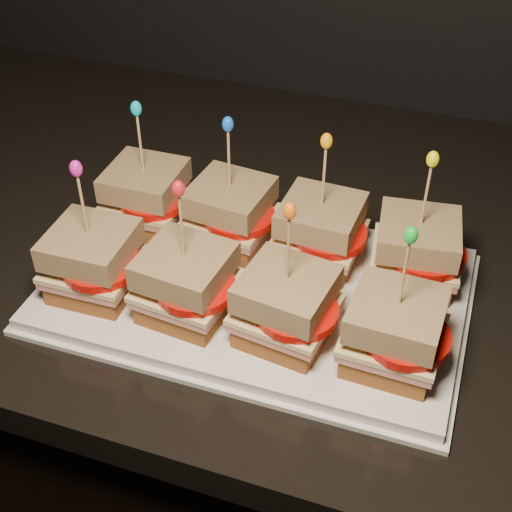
% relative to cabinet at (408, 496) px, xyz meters
% --- Properties ---
extents(cabinet, '(2.63, 0.66, 0.88)m').
position_rel_cabinet_xyz_m(cabinet, '(0.00, 0.00, 0.00)').
color(cabinet, black).
rests_on(cabinet, ground).
extents(granite_slab, '(2.67, 0.70, 0.04)m').
position_rel_cabinet_xyz_m(granite_slab, '(0.00, -0.00, 0.46)').
color(granite_slab, black).
rests_on(granite_slab, cabinet).
extents(platter, '(0.43, 0.27, 0.02)m').
position_rel_cabinet_xyz_m(platter, '(-0.21, -0.13, 0.49)').
color(platter, white).
rests_on(platter, granite_slab).
extents(platter_rim, '(0.44, 0.28, 0.01)m').
position_rel_cabinet_xyz_m(platter_rim, '(-0.21, -0.13, 0.48)').
color(platter_rim, white).
rests_on(platter_rim, granite_slab).
extents(sandwich_0_bread_bot, '(0.08, 0.08, 0.02)m').
position_rel_cabinet_xyz_m(sandwich_0_bread_bot, '(-0.36, -0.07, 0.51)').
color(sandwich_0_bread_bot, '#5A3010').
rests_on(sandwich_0_bread_bot, platter).
extents(sandwich_0_ham, '(0.09, 0.08, 0.01)m').
position_rel_cabinet_xyz_m(sandwich_0_ham, '(-0.36, -0.07, 0.52)').
color(sandwich_0_ham, '#BB6D64').
rests_on(sandwich_0_ham, sandwich_0_bread_bot).
extents(sandwich_0_cheese, '(0.09, 0.09, 0.01)m').
position_rel_cabinet_xyz_m(sandwich_0_cheese, '(-0.36, -0.07, 0.53)').
color(sandwich_0_cheese, '#EFD890').
rests_on(sandwich_0_cheese, sandwich_0_ham).
extents(sandwich_0_tomato, '(0.08, 0.08, 0.01)m').
position_rel_cabinet_xyz_m(sandwich_0_tomato, '(-0.35, -0.08, 0.54)').
color(sandwich_0_tomato, red).
rests_on(sandwich_0_tomato, sandwich_0_cheese).
extents(sandwich_0_bread_top, '(0.08, 0.08, 0.03)m').
position_rel_cabinet_xyz_m(sandwich_0_bread_top, '(-0.36, -0.07, 0.56)').
color(sandwich_0_bread_top, '#4E2B0F').
rests_on(sandwich_0_bread_top, sandwich_0_tomato).
extents(sandwich_0_pick, '(0.00, 0.00, 0.09)m').
position_rel_cabinet_xyz_m(sandwich_0_pick, '(-0.36, -0.07, 0.60)').
color(sandwich_0_pick, tan).
rests_on(sandwich_0_pick, sandwich_0_bread_top).
extents(sandwich_0_frill, '(0.01, 0.01, 0.02)m').
position_rel_cabinet_xyz_m(sandwich_0_frill, '(-0.36, -0.07, 0.65)').
color(sandwich_0_frill, '#0BA3B3').
rests_on(sandwich_0_frill, sandwich_0_pick).
extents(sandwich_1_bread_bot, '(0.09, 0.09, 0.02)m').
position_rel_cabinet_xyz_m(sandwich_1_bread_bot, '(-0.26, -0.07, 0.51)').
color(sandwich_1_bread_bot, '#5A3010').
rests_on(sandwich_1_bread_bot, platter).
extents(sandwich_1_ham, '(0.10, 0.09, 0.01)m').
position_rel_cabinet_xyz_m(sandwich_1_ham, '(-0.26, -0.07, 0.52)').
color(sandwich_1_ham, '#BB6D64').
rests_on(sandwich_1_ham, sandwich_1_bread_bot).
extents(sandwich_1_cheese, '(0.10, 0.09, 0.01)m').
position_rel_cabinet_xyz_m(sandwich_1_cheese, '(-0.26, -0.07, 0.53)').
color(sandwich_1_cheese, '#EFD890').
rests_on(sandwich_1_cheese, sandwich_1_ham).
extents(sandwich_1_tomato, '(0.08, 0.08, 0.01)m').
position_rel_cabinet_xyz_m(sandwich_1_tomato, '(-0.25, -0.08, 0.54)').
color(sandwich_1_tomato, red).
rests_on(sandwich_1_tomato, sandwich_1_cheese).
extents(sandwich_1_bread_top, '(0.09, 0.09, 0.03)m').
position_rel_cabinet_xyz_m(sandwich_1_bread_top, '(-0.26, -0.07, 0.56)').
color(sandwich_1_bread_top, '#4E2B0F').
rests_on(sandwich_1_bread_top, sandwich_1_tomato).
extents(sandwich_1_pick, '(0.00, 0.00, 0.09)m').
position_rel_cabinet_xyz_m(sandwich_1_pick, '(-0.26, -0.07, 0.60)').
color(sandwich_1_pick, tan).
rests_on(sandwich_1_pick, sandwich_1_bread_top).
extents(sandwich_1_frill, '(0.01, 0.01, 0.02)m').
position_rel_cabinet_xyz_m(sandwich_1_frill, '(-0.26, -0.07, 0.65)').
color(sandwich_1_frill, blue).
rests_on(sandwich_1_frill, sandwich_1_pick).
extents(sandwich_2_bread_bot, '(0.08, 0.08, 0.02)m').
position_rel_cabinet_xyz_m(sandwich_2_bread_bot, '(-0.16, -0.07, 0.51)').
color(sandwich_2_bread_bot, '#5A3010').
rests_on(sandwich_2_bread_bot, platter).
extents(sandwich_2_ham, '(0.09, 0.09, 0.01)m').
position_rel_cabinet_xyz_m(sandwich_2_ham, '(-0.16, -0.07, 0.52)').
color(sandwich_2_ham, '#BB6D64').
rests_on(sandwich_2_ham, sandwich_2_bread_bot).
extents(sandwich_2_cheese, '(0.09, 0.09, 0.01)m').
position_rel_cabinet_xyz_m(sandwich_2_cheese, '(-0.16, -0.07, 0.53)').
color(sandwich_2_cheese, '#EFD890').
rests_on(sandwich_2_cheese, sandwich_2_ham).
extents(sandwich_2_tomato, '(0.08, 0.08, 0.01)m').
position_rel_cabinet_xyz_m(sandwich_2_tomato, '(-0.14, -0.08, 0.54)').
color(sandwich_2_tomato, red).
rests_on(sandwich_2_tomato, sandwich_2_cheese).
extents(sandwich_2_bread_top, '(0.08, 0.08, 0.03)m').
position_rel_cabinet_xyz_m(sandwich_2_bread_top, '(-0.16, -0.07, 0.56)').
color(sandwich_2_bread_top, '#4E2B0F').
rests_on(sandwich_2_bread_top, sandwich_2_tomato).
extents(sandwich_2_pick, '(0.00, 0.00, 0.09)m').
position_rel_cabinet_xyz_m(sandwich_2_pick, '(-0.16, -0.07, 0.60)').
color(sandwich_2_pick, tan).
rests_on(sandwich_2_pick, sandwich_2_bread_top).
extents(sandwich_2_frill, '(0.01, 0.01, 0.02)m').
position_rel_cabinet_xyz_m(sandwich_2_frill, '(-0.16, -0.07, 0.65)').
color(sandwich_2_frill, orange).
rests_on(sandwich_2_frill, sandwich_2_pick).
extents(sandwich_3_bread_bot, '(0.09, 0.09, 0.02)m').
position_rel_cabinet_xyz_m(sandwich_3_bread_bot, '(-0.05, -0.07, 0.51)').
color(sandwich_3_bread_bot, '#5A3010').
rests_on(sandwich_3_bread_bot, platter).
extents(sandwich_3_ham, '(0.10, 0.09, 0.01)m').
position_rel_cabinet_xyz_m(sandwich_3_ham, '(-0.05, -0.07, 0.52)').
color(sandwich_3_ham, '#BB6D64').
rests_on(sandwich_3_ham, sandwich_3_bread_bot).
extents(sandwich_3_cheese, '(0.10, 0.10, 0.01)m').
position_rel_cabinet_xyz_m(sandwich_3_cheese, '(-0.05, -0.07, 0.53)').
color(sandwich_3_cheese, '#EFD890').
rests_on(sandwich_3_cheese, sandwich_3_ham).
extents(sandwich_3_tomato, '(0.08, 0.08, 0.01)m').
position_rel_cabinet_xyz_m(sandwich_3_tomato, '(-0.04, -0.08, 0.54)').
color(sandwich_3_tomato, red).
rests_on(sandwich_3_tomato, sandwich_3_cheese).
extents(sandwich_3_bread_top, '(0.09, 0.09, 0.03)m').
position_rel_cabinet_xyz_m(sandwich_3_bread_top, '(-0.05, -0.07, 0.56)').
color(sandwich_3_bread_top, '#4E2B0F').
rests_on(sandwich_3_bread_top, sandwich_3_tomato).
extents(sandwich_3_pick, '(0.00, 0.00, 0.09)m').
position_rel_cabinet_xyz_m(sandwich_3_pick, '(-0.05, -0.07, 0.60)').
color(sandwich_3_pick, tan).
rests_on(sandwich_3_pick, sandwich_3_bread_top).
extents(sandwich_3_frill, '(0.01, 0.01, 0.02)m').
position_rel_cabinet_xyz_m(sandwich_3_frill, '(-0.05, -0.07, 0.65)').
color(sandwich_3_frill, '#E6E808').
rests_on(sandwich_3_frill, sandwich_3_pick).
extents(sandwich_4_bread_bot, '(0.08, 0.08, 0.02)m').
position_rel_cabinet_xyz_m(sandwich_4_bread_bot, '(-0.36, -0.19, 0.51)').
color(sandwich_4_bread_bot, '#5A3010').
rests_on(sandwich_4_bread_bot, platter).
extents(sandwich_4_ham, '(0.09, 0.09, 0.01)m').
position_rel_cabinet_xyz_m(sandwich_4_ham, '(-0.36, -0.19, 0.52)').
color(sandwich_4_ham, '#BB6D64').
rests_on(sandwich_4_ham, sandwich_4_bread_bot).
extents(sandwich_4_cheese, '(0.09, 0.09, 0.01)m').
position_rel_cabinet_xyz_m(sandwich_4_cheese, '(-0.36, -0.19, 0.53)').
color(sandwich_4_cheese, '#EFD890').
rests_on(sandwich_4_cheese, sandwich_4_ham).
extents(sandwich_4_tomato, '(0.08, 0.08, 0.01)m').
position_rel_cabinet_xyz_m(sandwich_4_tomato, '(-0.35, -0.20, 0.54)').
color(sandwich_4_tomato, red).
rests_on(sandwich_4_tomato, sandwich_4_cheese).
extents(sandwich_4_bread_top, '(0.08, 0.08, 0.03)m').
position_rel_cabinet_xyz_m(sandwich_4_bread_top, '(-0.36, -0.19, 0.56)').
color(sandwich_4_bread_top, '#4E2B0F').
rests_on(sandwich_4_bread_top, sandwich_4_tomato).
extents(sandwich_4_pick, '(0.00, 0.00, 0.09)m').
position_rel_cabinet_xyz_m(sandwich_4_pick, '(-0.36, -0.19, 0.60)').
color(sandwich_4_pick, tan).
rests_on(sandwich_4_pick, sandwich_4_bread_top).
extents(sandwich_4_frill, '(0.01, 0.01, 0.02)m').
position_rel_cabinet_xyz_m(sandwich_4_frill, '(-0.36, -0.19, 0.65)').
color(sandwich_4_frill, '#D21A9F').
rests_on(sandwich_4_frill, sandwich_4_pick).
extents(sandwich_5_bread_bot, '(0.09, 0.09, 0.02)m').
position_rel_cabinet_xyz_m(sandwich_5_bread_bot, '(-0.26, -0.19, 0.51)').
color(sandwich_5_bread_bot, '#5A3010').
rests_on(sandwich_5_bread_bot, platter).
extents(sandwich_5_ham, '(0.10, 0.09, 0.01)m').
position_rel_cabinet_xyz_m(sandwich_5_ham, '(-0.26, -0.19, 0.52)').
color(sandwich_5_ham, '#BB6D64').
rests_on(sandwich_5_ham, sandwich_5_bread_bot).
extents(sandwich_5_cheese, '(0.10, 0.09, 0.01)m').
position_rel_cabinet_xyz_m(sandwich_5_cheese, '(-0.26, -0.19, 0.53)').
color(sandwich_5_cheese, '#EFD890').
rests_on(sandwich_5_cheese, sandwich_5_ham).
extents(sandwich_5_tomato, '(0.08, 0.08, 0.01)m').
position_rel_cabinet_xyz_m(sandwich_5_tomato, '(-0.25, -0.20, 0.54)').
color(sandwich_5_tomato, red).
rests_on(sandwich_5_tomato, sandwich_5_cheese).
extents(sandwich_5_bread_top, '(0.09, 0.09, 0.03)m').
position_rel_cabinet_xyz_m(sandwich_5_bread_top, '(-0.26, -0.19, 0.56)').
color(sandwich_5_bread_top, '#4E2B0F').
rests_on(sandwich_5_bread_top, sandwich_5_tomato).
extents(sandwich_5_pick, '(0.00, 0.00, 0.09)m').
position_rel_cabinet_xyz_m(sandwich_5_pick, '(-0.26, -0.19, 0.60)').
color(sandwich_5_pick, tan).
rests_on(sandwich_5_pick, sandwich_5_bread_top).
extents(sandwich_5_frill, '(0.01, 0.01, 0.02)m').
position_rel_cabinet_xyz_m(sandwich_5_frill, '(-0.26, -0.19, 0.65)').
color(sandwich_5_frill, red).
rests_on(sandwich_5_frill, sandwich_5_pick).
extents(sandwich_6_bread_bot, '(0.09, 0.09, 0.02)m').
position_rel_cabinet_xyz_m(sandwich_6_bread_bot, '(-0.16, -0.19, 0.51)').
color(sandwich_6_bread_bot, '#5A3010').
rests_on(sandwich_6_bread_bot, platter).
extents(sandwich_6_ham, '(0.10, 0.10, 0.01)m').
position_rel_cabinet_xyz_m(sandwich_6_ham, '(-0.16, -0.19, 0.52)').
color(sandwich_6_ham, '#BB6D64').
rests_on(sandwich_6_ham, sandwich_6_bread_bot).
extents(sandwich_6_cheese, '(0.10, 0.10, 0.01)m').
position_rel_cabinet_xyz_m(sandwich_6_cheese, '(-0.16, -0.19, 0.53)').
color(sandwich_6_cheese, '#EFD890').
rests_on(sandwich_6_cheese, sandwich_6_ham).
extents(sandwich_6_tomato, '(0.08, 0.08, 0.01)m').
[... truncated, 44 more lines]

